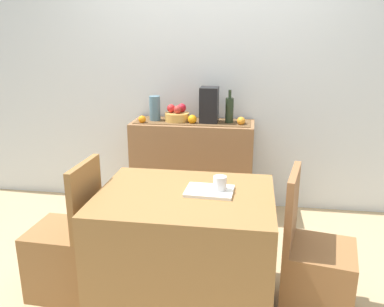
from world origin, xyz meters
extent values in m
cube|color=tan|center=(0.00, 0.00, -0.01)|extent=(6.40, 6.40, 0.02)
cube|color=silver|center=(0.00, 1.18, 1.35)|extent=(6.40, 0.06, 2.70)
cube|color=#8F633F|center=(-0.11, 0.92, 0.44)|extent=(1.10, 0.42, 0.87)
cube|color=brown|center=(-0.11, 0.92, 0.88)|extent=(1.04, 0.32, 0.01)
cylinder|color=gold|center=(-0.26, 0.92, 0.92)|extent=(0.22, 0.22, 0.07)
sphere|color=#AF2E29|center=(-0.25, 0.89, 0.99)|extent=(0.07, 0.07, 0.07)
sphere|color=red|center=(-0.31, 0.93, 0.99)|extent=(0.08, 0.08, 0.08)
sphere|color=red|center=(-0.22, 0.96, 0.99)|extent=(0.08, 0.08, 0.08)
cylinder|color=#232F1D|center=(0.22, 0.92, 0.99)|extent=(0.07, 0.07, 0.23)
cylinder|color=#232F1D|center=(0.22, 0.92, 1.13)|extent=(0.03, 0.03, 0.07)
cube|color=black|center=(0.03, 0.92, 1.03)|extent=(0.16, 0.18, 0.32)
cylinder|color=slate|center=(-0.46, 0.92, 0.99)|extent=(0.10, 0.10, 0.23)
sphere|color=orange|center=(-0.11, 0.85, 0.91)|extent=(0.08, 0.08, 0.08)
sphere|color=orange|center=(0.32, 0.86, 0.91)|extent=(0.07, 0.07, 0.07)
sphere|color=orange|center=(-0.55, 0.81, 0.91)|extent=(0.07, 0.07, 0.07)
cube|color=olive|center=(0.05, -0.44, 0.37)|extent=(1.04, 0.82, 0.74)
cube|color=white|center=(0.19, -0.40, 0.75)|extent=(0.29, 0.22, 0.02)
cylinder|color=silver|center=(0.25, -0.39, 0.79)|extent=(0.08, 0.08, 0.10)
cube|color=olive|center=(-0.76, -0.44, 0.23)|extent=(0.42, 0.42, 0.45)
cube|color=olive|center=(-0.58, -0.44, 0.68)|extent=(0.06, 0.40, 0.45)
cube|color=#956237|center=(0.85, -0.44, 0.23)|extent=(0.47, 0.47, 0.45)
cube|color=#946039|center=(0.67, -0.40, 0.68)|extent=(0.11, 0.40, 0.45)
camera|label=1|loc=(0.42, -2.61, 1.65)|focal=37.72mm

